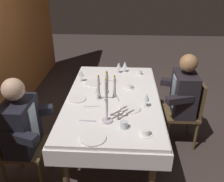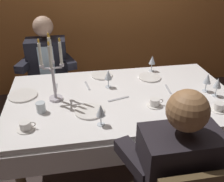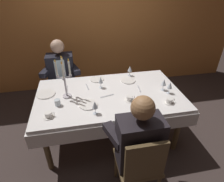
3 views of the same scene
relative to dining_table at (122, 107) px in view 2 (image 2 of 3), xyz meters
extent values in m
plane|color=#3C302D|center=(0.00, 0.00, -0.62)|extent=(12.00, 12.00, 0.00)
cube|color=white|center=(0.00, 0.00, 0.10)|extent=(1.90, 1.10, 0.04)
cube|color=white|center=(0.00, 0.00, -0.01)|extent=(1.94, 1.14, 0.18)
cylinder|color=brown|center=(-0.83, -0.43, -0.27)|extent=(0.07, 0.07, 0.70)
cylinder|color=brown|center=(-0.83, 0.43, -0.27)|extent=(0.07, 0.07, 0.70)
cylinder|color=brown|center=(0.83, 0.43, -0.27)|extent=(0.07, 0.07, 0.70)
cylinder|color=silver|center=(-0.55, 0.03, 0.13)|extent=(0.11, 0.11, 0.02)
cylinder|color=silver|center=(-0.55, 0.03, 0.28)|extent=(0.02, 0.02, 0.28)
cylinder|color=silver|center=(-0.55, 0.03, 0.46)|extent=(0.04, 0.04, 0.02)
cylinder|color=white|center=(-0.55, 0.03, 0.55)|extent=(0.02, 0.02, 0.17)
ellipsoid|color=yellow|center=(-0.55, 0.03, 0.66)|extent=(0.02, 0.02, 0.03)
cylinder|color=silver|center=(-0.51, 0.03, 0.40)|extent=(0.07, 0.01, 0.01)
cylinder|color=silver|center=(-0.47, 0.03, 0.42)|extent=(0.04, 0.04, 0.02)
cylinder|color=white|center=(-0.47, 0.03, 0.51)|extent=(0.02, 0.02, 0.17)
ellipsoid|color=yellow|center=(-0.47, 0.03, 0.62)|extent=(0.02, 0.02, 0.03)
cylinder|color=silver|center=(-0.55, 0.07, 0.40)|extent=(0.01, 0.08, 0.01)
cylinder|color=silver|center=(-0.55, 0.11, 0.42)|extent=(0.04, 0.04, 0.02)
cylinder|color=white|center=(-0.55, 0.11, 0.51)|extent=(0.02, 0.02, 0.17)
ellipsoid|color=yellow|center=(-0.55, 0.11, 0.62)|extent=(0.02, 0.02, 0.03)
cylinder|color=silver|center=(-0.59, 0.03, 0.40)|extent=(0.07, 0.01, 0.01)
cylinder|color=silver|center=(-0.62, 0.03, 0.42)|extent=(0.04, 0.04, 0.02)
cylinder|color=white|center=(-0.62, 0.03, 0.51)|extent=(0.02, 0.02, 0.17)
ellipsoid|color=yellow|center=(-0.62, 0.03, 0.62)|extent=(0.02, 0.02, 0.03)
cylinder|color=silver|center=(-0.55, -0.01, 0.40)|extent=(0.01, 0.07, 0.01)
cylinder|color=silver|center=(-0.55, -0.04, 0.42)|extent=(0.04, 0.04, 0.02)
cylinder|color=white|center=(-0.55, -0.04, 0.51)|extent=(0.02, 0.02, 0.17)
ellipsoid|color=yellow|center=(-0.55, -0.04, 0.62)|extent=(0.02, 0.02, 0.03)
cylinder|color=white|center=(-0.11, 0.42, 0.13)|extent=(0.21, 0.21, 0.01)
cylinder|color=white|center=(-0.29, -0.20, 0.13)|extent=(0.23, 0.23, 0.01)
cylinder|color=white|center=(0.33, 0.29, 0.13)|extent=(0.21, 0.21, 0.01)
cylinder|color=white|center=(-0.83, 0.14, 0.13)|extent=(0.24, 0.24, 0.01)
cylinder|color=silver|center=(-0.23, -0.38, 0.12)|extent=(0.06, 0.06, 0.00)
cylinder|color=silver|center=(-0.23, -0.38, 0.16)|extent=(0.01, 0.01, 0.07)
cone|color=silver|center=(-0.23, -0.38, 0.24)|extent=(0.07, 0.07, 0.08)
cylinder|color=#E0D172|center=(-0.23, -0.38, 0.22)|extent=(0.04, 0.04, 0.03)
cylinder|color=silver|center=(-0.09, 0.18, 0.12)|extent=(0.06, 0.06, 0.00)
cylinder|color=silver|center=(-0.09, 0.18, 0.16)|extent=(0.01, 0.01, 0.07)
cone|color=silver|center=(-0.09, 0.18, 0.24)|extent=(0.07, 0.07, 0.08)
cylinder|color=silver|center=(0.77, -0.14, 0.12)|extent=(0.06, 0.06, 0.00)
cylinder|color=silver|center=(0.77, -0.14, 0.16)|extent=(0.01, 0.01, 0.07)
cone|color=silver|center=(0.77, -0.14, 0.24)|extent=(0.07, 0.07, 0.08)
cylinder|color=silver|center=(0.73, -0.05, 0.12)|extent=(0.06, 0.06, 0.00)
cylinder|color=silver|center=(0.73, -0.05, 0.16)|extent=(0.01, 0.01, 0.07)
cone|color=silver|center=(0.73, -0.05, 0.24)|extent=(0.07, 0.07, 0.08)
cylinder|color=silver|center=(0.40, 0.45, 0.12)|extent=(0.06, 0.06, 0.00)
cylinder|color=silver|center=(0.40, 0.45, 0.16)|extent=(0.01, 0.01, 0.07)
cone|color=silver|center=(0.40, 0.45, 0.24)|extent=(0.07, 0.07, 0.08)
cylinder|color=silver|center=(-0.65, -0.14, 0.16)|extent=(0.07, 0.07, 0.08)
cylinder|color=white|center=(0.22, -0.20, 0.12)|extent=(0.12, 0.12, 0.01)
cylinder|color=white|center=(0.22, -0.20, 0.15)|extent=(0.08, 0.08, 0.05)
torus|color=white|center=(0.27, -0.20, 0.15)|extent=(0.04, 0.01, 0.04)
cylinder|color=white|center=(-0.74, -0.35, 0.12)|extent=(0.12, 0.12, 0.01)
cylinder|color=white|center=(-0.74, -0.35, 0.15)|extent=(0.08, 0.08, 0.05)
torus|color=white|center=(-0.69, -0.35, 0.15)|extent=(0.04, 0.01, 0.04)
cylinder|color=white|center=(0.68, -0.35, 0.12)|extent=(0.12, 0.12, 0.01)
cylinder|color=white|center=(0.68, -0.35, 0.15)|extent=(0.08, 0.08, 0.05)
cube|color=#B7B7BC|center=(-0.55, 0.23, 0.12)|extent=(0.02, 0.17, 0.01)
cube|color=#B7B7BC|center=(0.42, 0.04, 0.12)|extent=(0.03, 0.17, 0.01)
cube|color=#B7B7BC|center=(-0.04, -0.06, 0.12)|extent=(0.19, 0.07, 0.01)
cube|color=#B7B7BC|center=(-0.27, 0.23, 0.12)|extent=(0.04, 0.17, 0.01)
cylinder|color=brown|center=(-0.84, 0.70, -0.41)|extent=(0.04, 0.04, 0.42)
cylinder|color=brown|center=(-0.48, 0.70, -0.41)|extent=(0.04, 0.04, 0.42)
cylinder|color=brown|center=(-0.84, 1.06, -0.41)|extent=(0.04, 0.04, 0.42)
cylinder|color=brown|center=(-0.48, 1.06, -0.41)|extent=(0.04, 0.04, 0.42)
cube|color=brown|center=(-0.66, 0.88, -0.18)|extent=(0.42, 0.42, 0.04)
cube|color=brown|center=(-0.66, 1.07, 0.06)|extent=(0.38, 0.04, 0.44)
cube|color=black|center=(-0.66, 0.88, 0.11)|extent=(0.42, 0.26, 0.54)
cube|color=silver|center=(-0.66, 0.75, 0.14)|extent=(0.16, 0.01, 0.40)
sphere|color=tan|center=(-0.66, 0.88, 0.51)|extent=(0.21, 0.21, 0.21)
cube|color=black|center=(-0.88, 0.78, 0.15)|extent=(0.19, 0.34, 0.08)
cube|color=black|center=(-0.44, 0.78, 0.15)|extent=(0.19, 0.34, 0.08)
cube|color=black|center=(0.13, -0.88, 0.11)|extent=(0.42, 0.26, 0.54)
cube|color=#869AAC|center=(0.13, -0.75, 0.14)|extent=(0.16, 0.01, 0.40)
sphere|color=#9C6E46|center=(0.13, -0.88, 0.51)|extent=(0.21, 0.21, 0.21)
cube|color=black|center=(0.35, -0.78, 0.15)|extent=(0.19, 0.34, 0.08)
cube|color=black|center=(-0.09, -0.78, 0.15)|extent=(0.19, 0.34, 0.08)
camera|label=1|loc=(-2.54, -0.13, 1.49)|focal=38.14mm
camera|label=2|loc=(-0.41, -1.82, 1.17)|focal=40.63mm
camera|label=3|loc=(-0.36, -2.06, 1.45)|focal=30.02mm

